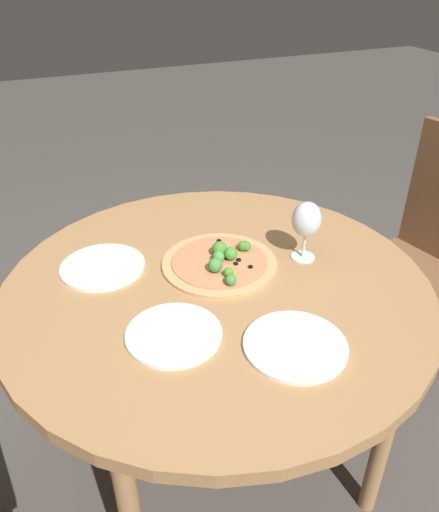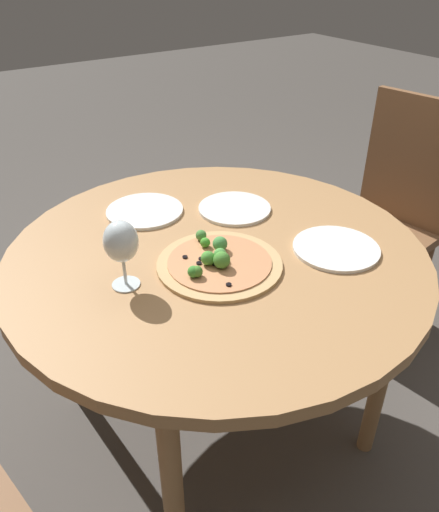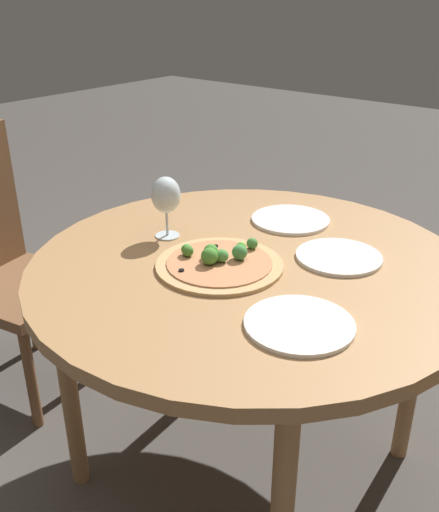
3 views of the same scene
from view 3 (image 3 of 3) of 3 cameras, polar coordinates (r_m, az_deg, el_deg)
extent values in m
plane|color=#4C4742|center=(1.92, 2.47, -20.16)|extent=(12.00, 12.00, 0.00)
cylinder|color=#A87A4C|center=(1.50, 2.97, -1.11)|extent=(1.15, 1.15, 0.04)
cylinder|color=#A87A4C|center=(1.70, -14.82, -12.76)|extent=(0.05, 0.05, 0.68)
cylinder|color=#A87A4C|center=(2.11, 0.69, -3.71)|extent=(0.05, 0.05, 0.68)
cylinder|color=#A87A4C|center=(1.83, 18.85, -10.44)|extent=(0.05, 0.05, 0.68)
cube|color=brown|center=(2.12, -19.12, -3.11)|extent=(0.47, 0.47, 0.04)
cylinder|color=brown|center=(2.03, -18.34, -11.59)|extent=(0.04, 0.04, 0.39)
cylinder|color=brown|center=(2.22, -12.13, -7.18)|extent=(0.04, 0.04, 0.39)
cylinder|color=brown|center=(2.43, -18.34, -4.91)|extent=(0.04, 0.04, 0.39)
cylinder|color=tan|center=(1.46, 0.00, -0.89)|extent=(0.33, 0.33, 0.01)
cylinder|color=tan|center=(1.45, 0.00, -0.64)|extent=(0.27, 0.27, 0.00)
sphere|color=#468E34|center=(1.47, -0.87, 0.49)|extent=(0.04, 0.04, 0.04)
sphere|color=#4D9642|center=(1.45, 0.25, 0.04)|extent=(0.03, 0.03, 0.03)
sphere|color=#46853A|center=(1.52, 3.29, 1.27)|extent=(0.03, 0.03, 0.03)
sphere|color=#448D43|center=(1.46, 2.03, 0.39)|extent=(0.04, 0.04, 0.04)
sphere|color=#3B862F|center=(1.49, -3.29, 0.64)|extent=(0.03, 0.03, 0.03)
sphere|color=#458831|center=(1.43, -1.00, -0.02)|extent=(0.04, 0.04, 0.04)
sphere|color=#47832D|center=(1.48, -3.18, 0.51)|extent=(0.03, 0.03, 0.03)
sphere|color=#42962B|center=(1.50, 2.16, 0.87)|extent=(0.03, 0.03, 0.03)
cylinder|color=black|center=(1.46, -0.75, -0.38)|extent=(0.01, 0.01, 0.00)
cylinder|color=black|center=(1.44, -0.89, -0.77)|extent=(0.01, 0.01, 0.00)
cylinder|color=black|center=(1.50, -0.23, 0.31)|extent=(0.01, 0.01, 0.00)
cylinder|color=black|center=(1.54, -0.39, 1.00)|extent=(0.01, 0.01, 0.00)
cylinder|color=black|center=(1.41, -3.84, -1.43)|extent=(0.01, 0.01, 0.00)
cylinder|color=black|center=(1.44, -0.74, -0.68)|extent=(0.01, 0.01, 0.00)
cylinder|color=black|center=(1.50, -1.04, 0.29)|extent=(0.01, 0.01, 0.00)
cylinder|color=silver|center=(1.64, -5.21, 2.05)|extent=(0.07, 0.07, 0.00)
cylinder|color=silver|center=(1.63, -5.26, 3.23)|extent=(0.01, 0.01, 0.07)
ellipsoid|color=silver|center=(1.60, -5.39, 6.10)|extent=(0.08, 0.08, 0.10)
cylinder|color=white|center=(1.22, 7.98, -6.77)|extent=(0.24, 0.24, 0.01)
cylinder|color=white|center=(1.75, 7.11, 3.64)|extent=(0.24, 0.24, 0.01)
cylinder|color=white|center=(1.53, 11.84, -0.07)|extent=(0.23, 0.23, 0.01)
camera|label=1|loc=(2.14, 32.62, 25.38)|focal=35.00mm
camera|label=2|loc=(1.43, -50.17, 20.02)|focal=35.00mm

